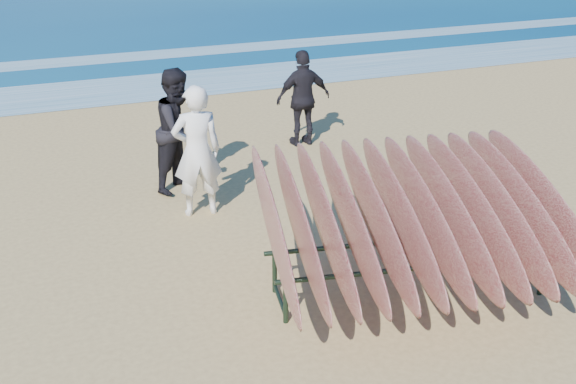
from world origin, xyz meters
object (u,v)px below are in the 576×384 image
Objects in this scene: person_white at (197,151)px; person_dark_b at (303,98)px; surfboard_rack at (412,214)px; person_dark_a at (180,130)px.

person_white reaches higher than person_dark_b.
person_dark_b reaches higher than surfboard_rack.
person_dark_b is (2.55, 1.21, -0.08)m from person_dark_a.
person_dark_a reaches higher than person_dark_b.
person_dark_a reaches higher than surfboard_rack.
person_dark_a reaches higher than person_white.
person_dark_a is 1.10× the size of person_dark_b.
person_dark_b is at bearing -133.17° from person_white.
person_white is 1.01m from person_dark_a.
person_white is (-1.58, 3.05, -0.05)m from surfboard_rack.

